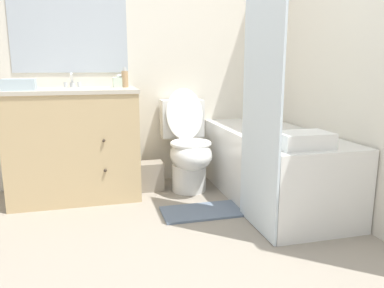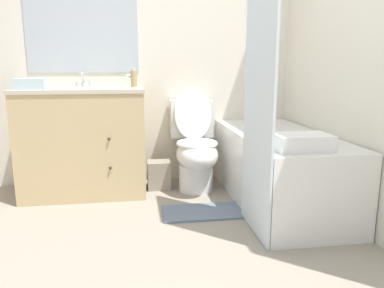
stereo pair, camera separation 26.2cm
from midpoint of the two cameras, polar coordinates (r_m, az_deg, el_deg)
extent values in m
plane|color=gray|center=(2.07, -1.92, -19.50)|extent=(14.00, 14.00, 0.00)
cube|color=silver|center=(3.51, -8.59, 14.54)|extent=(8.00, 0.05, 2.50)
cube|color=#B2BCC6|center=(3.49, -20.46, 17.82)|extent=(0.95, 0.01, 0.93)
cube|color=silver|center=(3.05, 17.68, 14.56)|extent=(0.05, 2.73, 2.50)
cube|color=tan|center=(3.25, -19.61, -0.24)|extent=(1.00, 0.57, 0.87)
cube|color=beige|center=(3.19, -20.17, 7.66)|extent=(1.02, 0.59, 0.03)
cylinder|color=white|center=(3.20, -20.11, 6.95)|extent=(0.30, 0.30, 0.10)
sphere|color=#382D23|center=(2.93, -15.81, 0.46)|extent=(0.02, 0.02, 0.02)
sphere|color=#382D23|center=(2.98, -15.56, -3.94)|extent=(0.02, 0.02, 0.02)
cylinder|color=silver|center=(3.38, -19.91, 8.47)|extent=(0.04, 0.04, 0.04)
cylinder|color=silver|center=(3.34, -20.05, 9.49)|extent=(0.02, 0.11, 0.09)
cylinder|color=silver|center=(3.39, -20.85, 8.44)|extent=(0.03, 0.03, 0.04)
cylinder|color=silver|center=(3.38, -18.98, 8.56)|extent=(0.03, 0.03, 0.04)
cylinder|color=white|center=(3.29, -2.74, -5.10)|extent=(0.30, 0.30, 0.24)
ellipsoid|color=white|center=(3.17, -2.55, -1.64)|extent=(0.35, 0.49, 0.26)
torus|color=white|center=(3.15, -2.57, 0.06)|extent=(0.35, 0.35, 0.04)
cube|color=white|center=(3.44, -3.76, 3.92)|extent=(0.38, 0.18, 0.34)
ellipsoid|color=white|center=(3.33, -3.40, 4.58)|extent=(0.33, 0.14, 0.45)
cube|color=white|center=(3.06, 9.70, -3.35)|extent=(0.67, 1.54, 0.56)
cube|color=#A8ADAE|center=(3.00, 9.88, 1.74)|extent=(0.55, 1.42, 0.01)
cube|color=silver|center=(2.37, 7.44, 8.29)|extent=(0.01, 0.56, 1.86)
cube|color=gray|center=(3.34, -8.45, -4.87)|extent=(0.20, 0.17, 0.25)
cube|color=silver|center=(3.30, -13.24, 9.14)|extent=(0.11, 0.13, 0.08)
ellipsoid|color=white|center=(3.29, -13.28, 10.06)|extent=(0.05, 0.04, 0.03)
cylinder|color=tan|center=(3.25, -12.51, 9.62)|extent=(0.05, 0.05, 0.14)
cylinder|color=silver|center=(3.24, -12.57, 11.08)|extent=(0.03, 0.03, 0.03)
cube|color=silver|center=(3.09, -27.15, 8.04)|extent=(0.23, 0.13, 0.08)
cube|color=white|center=(2.43, 13.70, 0.57)|extent=(0.34, 0.23, 0.10)
cube|color=slate|center=(2.84, -1.15, -10.29)|extent=(0.60, 0.32, 0.02)
camera|label=1|loc=(0.13, -92.86, -0.60)|focal=35.00mm
camera|label=2|loc=(0.13, 87.14, 0.60)|focal=35.00mm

